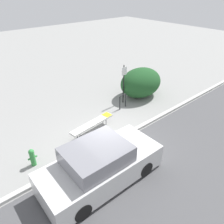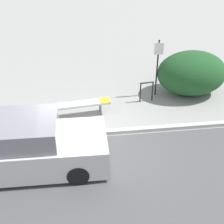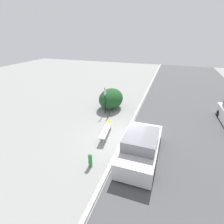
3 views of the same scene
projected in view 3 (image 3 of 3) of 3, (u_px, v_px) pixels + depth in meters
The scene contains 9 objects.
ground_plane at pixel (124, 139), 11.39m from camera, with size 60.00×60.00×0.00m, color gray.
road_strip at pixel (211, 155), 9.90m from camera, with size 60.00×10.00×0.01m.
curb at pixel (124, 138), 11.37m from camera, with size 60.00×0.20×0.13m.
bench at pixel (106, 129), 11.61m from camera, with size 2.40×0.68×0.54m.
bike_rack at pixel (109, 112), 14.14m from camera, with size 0.55×0.11×0.83m.
sign_post at pixel (105, 99), 14.33m from camera, with size 0.36×0.08×2.30m.
fire_hydrant at pixel (90, 160), 8.95m from camera, with size 0.36×0.22×0.77m.
shrub_hedge at pixel (111, 99), 15.76m from camera, with size 2.80×2.08×1.77m.
parked_car_near at pixel (141, 147), 9.47m from camera, with size 4.44×1.95×1.58m.
Camera 3 is at (-9.35, -2.34, 6.38)m, focal length 28.00 mm.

